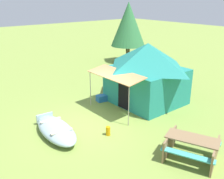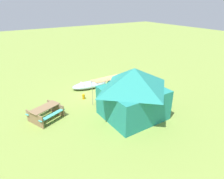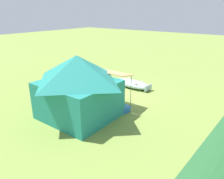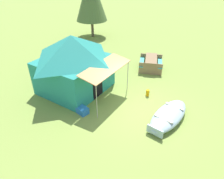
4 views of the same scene
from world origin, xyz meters
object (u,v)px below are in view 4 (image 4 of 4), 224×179
picnic_table (151,62)px  cooler_box (82,110)px  fuel_can (148,93)px  beached_rowboat (168,116)px  canvas_cabin_tent (74,63)px

picnic_table → cooler_box: 5.91m
picnic_table → cooler_box: size_ratio=3.67×
fuel_can → beached_rowboat: bearing=-128.3°
picnic_table → fuel_can: bearing=-158.4°
fuel_can → canvas_cabin_tent: bearing=112.5°
picnic_table → cooler_box: picnic_table is taller
canvas_cabin_tent → fuel_can: size_ratio=11.75×
beached_rowboat → fuel_can: size_ratio=7.96×
cooler_box → picnic_table: bearing=-7.4°
beached_rowboat → fuel_can: beached_rowboat is taller
canvas_cabin_tent → picnic_table: size_ratio=2.00×
beached_rowboat → picnic_table: bearing=33.2°
canvas_cabin_tent → cooler_box: 2.60m
cooler_box → canvas_cabin_tent: bearing=48.8°
cooler_box → fuel_can: fuel_can is taller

